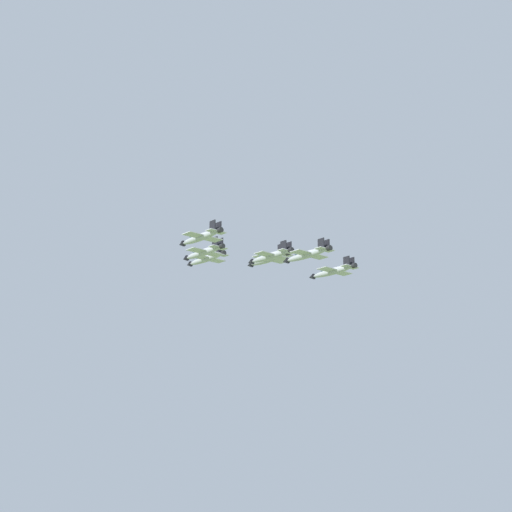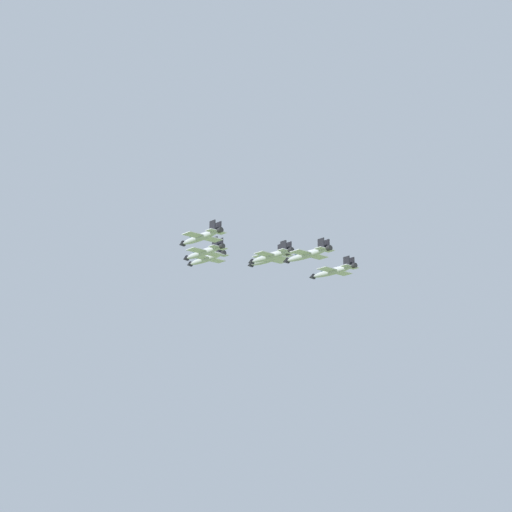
{
  "view_description": "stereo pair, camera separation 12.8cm",
  "coord_description": "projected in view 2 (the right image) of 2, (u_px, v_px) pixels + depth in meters",
  "views": [
    {
      "loc": [
        236.16,
        -107.5,
        42.53
      ],
      "look_at": [
        10.71,
        -17.88,
        112.56
      ],
      "focal_mm": 66.99,
      "sensor_mm": 36.0,
      "label": 1
    },
    {
      "loc": [
        236.21,
        -107.38,
        42.53
      ],
      "look_at": [
        10.71,
        -17.88,
        112.56
      ],
      "focal_mm": 66.99,
      "sensor_mm": 36.0,
      "label": 2
    }
  ],
  "objects": [
    {
      "name": "jet_right_wingman",
      "position": [
        269.0,
        259.0,
        266.3
      ],
      "size": [
        17.37,
        11.27,
        3.76
      ],
      "rotation": [
        0.0,
        0.0,
        3.47
      ],
      "color": "#9EA3A8"
    },
    {
      "name": "jet_left_wingman",
      "position": [
        204.0,
        252.0,
        250.99
      ],
      "size": [
        16.69,
        10.88,
        3.63
      ],
      "rotation": [
        0.0,
        0.0,
        3.48
      ],
      "color": "#9EA3A8"
    },
    {
      "name": "jet_slot_rear",
      "position": [
        271.0,
        256.0,
        247.99
      ],
      "size": [
        16.44,
        10.75,
        3.59
      ],
      "rotation": [
        0.0,
        0.0,
        3.5
      ],
      "color": "#9EA3A8"
    },
    {
      "name": "jet_trailing",
      "position": [
        307.0,
        254.0,
        237.46
      ],
      "size": [
        16.7,
        10.87,
        3.63
      ],
      "rotation": [
        0.0,
        0.0,
        3.48
      ],
      "color": "#9EA3A8"
    },
    {
      "name": "jet_lead",
      "position": [
        206.0,
        259.0,
        269.04
      ],
      "size": [
        16.79,
        10.93,
        3.64
      ],
      "rotation": [
        0.0,
        0.0,
        3.48
      ],
      "color": "#9EA3A8"
    },
    {
      "name": "jet_right_outer",
      "position": [
        333.0,
        271.0,
        262.6
      ],
      "size": [
        17.28,
        11.29,
        3.77
      ],
      "rotation": [
        0.0,
        0.0,
        3.49
      ],
      "color": "#9EA3A8"
    },
    {
      "name": "jet_left_outer",
      "position": [
        201.0,
        237.0,
        233.5
      ],
      "size": [
        16.53,
        10.75,
        3.59
      ],
      "rotation": [
        0.0,
        0.0,
        3.48
      ],
      "color": "#9EA3A8"
    }
  ]
}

